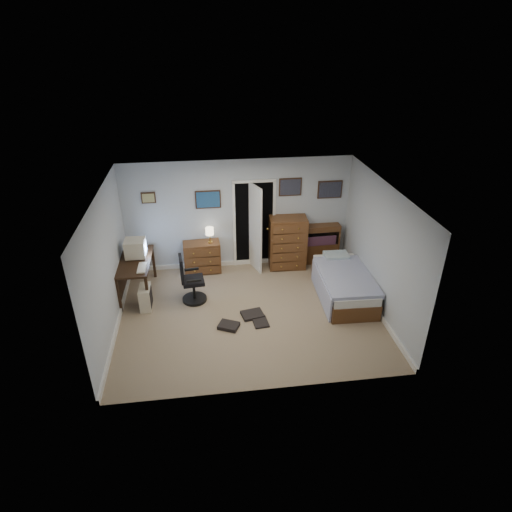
{
  "coord_description": "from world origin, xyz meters",
  "views": [
    {
      "loc": [
        -0.77,
        -6.78,
        4.93
      ],
      "look_at": [
        0.17,
        0.3,
        1.1
      ],
      "focal_mm": 30.0,
      "sensor_mm": 36.0,
      "label": 1
    }
  ],
  "objects_px": {
    "office_chair": "(191,284)",
    "tall_dresser": "(287,243)",
    "bed": "(343,284)",
    "computer_desk": "(131,268)",
    "low_dresser": "(202,257)"
  },
  "relations": [
    {
      "from": "computer_desk",
      "to": "tall_dresser",
      "type": "relative_size",
      "value": 1.13
    },
    {
      "from": "computer_desk",
      "to": "bed",
      "type": "xyz_separation_m",
      "value": [
        4.28,
        -0.66,
        -0.31
      ]
    },
    {
      "from": "tall_dresser",
      "to": "bed",
      "type": "xyz_separation_m",
      "value": [
        0.9,
        -1.39,
        -0.32
      ]
    },
    {
      "from": "office_chair",
      "to": "bed",
      "type": "distance_m",
      "value": 3.11
    },
    {
      "from": "computer_desk",
      "to": "low_dresser",
      "type": "xyz_separation_m",
      "value": [
        1.44,
        0.75,
        -0.25
      ]
    },
    {
      "from": "tall_dresser",
      "to": "bed",
      "type": "height_order",
      "value": "tall_dresser"
    },
    {
      "from": "computer_desk",
      "to": "office_chair",
      "type": "xyz_separation_m",
      "value": [
        1.18,
        -0.43,
        -0.21
      ]
    },
    {
      "from": "office_chair",
      "to": "tall_dresser",
      "type": "distance_m",
      "value": 2.49
    },
    {
      "from": "computer_desk",
      "to": "tall_dresser",
      "type": "bearing_deg",
      "value": 12.9
    },
    {
      "from": "office_chair",
      "to": "computer_desk",
      "type": "bearing_deg",
      "value": 154.61
    },
    {
      "from": "office_chair",
      "to": "tall_dresser",
      "type": "bearing_deg",
      "value": 22.02
    },
    {
      "from": "bed",
      "to": "office_chair",
      "type": "bearing_deg",
      "value": 177.7
    },
    {
      "from": "low_dresser",
      "to": "bed",
      "type": "distance_m",
      "value": 3.18
    },
    {
      "from": "low_dresser",
      "to": "tall_dresser",
      "type": "distance_m",
      "value": 1.96
    },
    {
      "from": "office_chair",
      "to": "tall_dresser",
      "type": "height_order",
      "value": "tall_dresser"
    }
  ]
}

